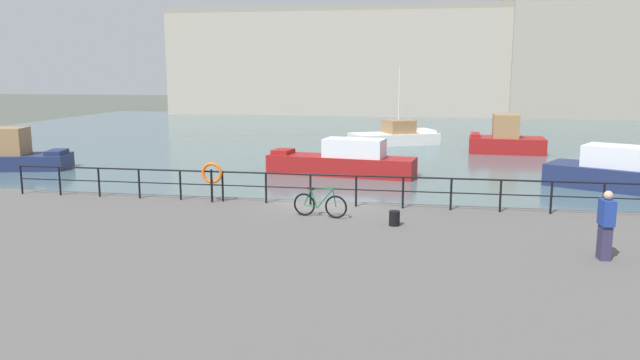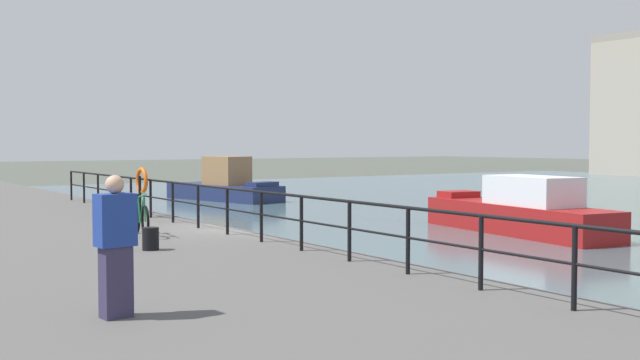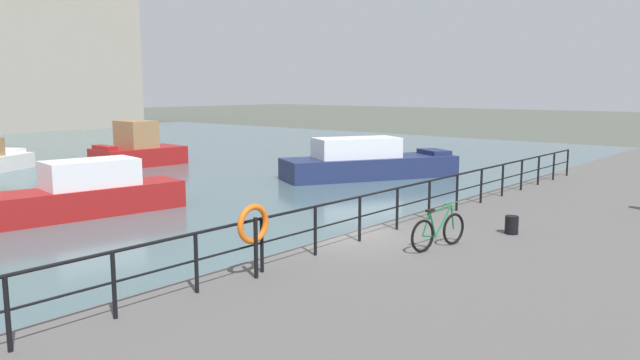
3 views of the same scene
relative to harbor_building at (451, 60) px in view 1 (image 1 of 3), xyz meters
The scene contains 13 objects.
ground_plane 63.07m from the harbor_building, 95.78° to the right, with size 240.00×240.00×0.00m, color #4C5147.
water_basin 33.52m from the harbor_building, 101.12° to the right, with size 80.00×60.00×0.01m, color #476066.
quay_promenade 69.45m from the harbor_building, 95.24° to the right, with size 56.00×13.00×1.01m, color #565451.
harbor_building is the anchor object (origin of this frame).
moored_small_launch 36.97m from the harbor_building, 98.33° to the right, with size 7.15×5.59×5.94m.
moored_red_daysailer 51.83m from the harbor_building, 98.13° to the right, with size 8.17×3.06×1.98m.
moored_green_narrowboat 40.37m from the harbor_building, 86.43° to the right, with size 5.17×3.14×2.64m.
moored_cabin_cruiser 59.05m from the harbor_building, 116.92° to the right, with size 7.60×3.92×2.38m.
quay_railing 63.53m from the harbor_building, 94.68° to the right, with size 25.05×0.07×1.08m.
parked_bicycle 65.32m from the harbor_building, 95.37° to the right, with size 1.75×0.37×0.98m.
mooring_bollard 65.84m from the harbor_building, 93.27° to the right, with size 0.32×0.32×0.44m, color black.
life_ring_stand 64.25m from the harbor_building, 99.14° to the right, with size 0.75×0.16×1.40m.
standing_person 68.11m from the harbor_building, 88.81° to the right, with size 0.32×0.46×1.69m.
Camera 1 is at (3.44, -20.64, 5.47)m, focal length 34.09 mm.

